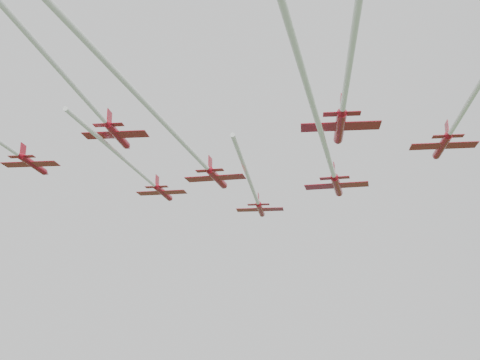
% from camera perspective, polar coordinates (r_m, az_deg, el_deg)
% --- Properties ---
extents(jet_lead, '(8.44, 44.85, 2.51)m').
position_cam_1_polar(jet_lead, '(98.59, 1.47, -1.56)').
color(jet_lead, '#A50E1F').
extents(jet_row2_left, '(8.10, 42.17, 2.44)m').
position_cam_1_polar(jet_row2_left, '(92.38, -8.87, 0.17)').
color(jet_row2_left, '#A50E1F').
extents(jet_row2_right, '(9.73, 64.63, 2.88)m').
position_cam_1_polar(jet_row2_right, '(78.05, 8.27, 2.52)').
color(jet_row2_right, '#A50E1F').
extents(jet_row3_mid, '(8.34, 64.17, 2.48)m').
position_cam_1_polar(jet_row3_mid, '(67.53, -6.03, 4.18)').
color(jet_row3_mid, '#A50E1F').
extents(jet_row3_right, '(8.76, 63.16, 2.61)m').
position_cam_1_polar(jet_row3_right, '(70.40, 21.16, 7.38)').
color(jet_row3_right, '#A50E1F').
extents(jet_row4_left, '(8.17, 54.31, 2.42)m').
position_cam_1_polar(jet_row4_left, '(65.32, -15.12, 8.19)').
color(jet_row4_left, '#A50E1F').
extents(jet_row4_right, '(9.30, 45.72, 2.76)m').
position_cam_1_polar(jet_row4_right, '(63.15, 9.90, 7.93)').
color(jet_row4_right, '#A50E1F').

